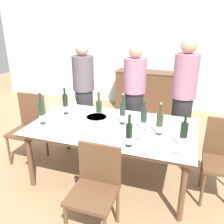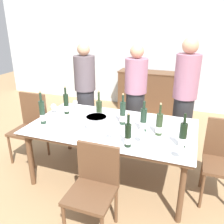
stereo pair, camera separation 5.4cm
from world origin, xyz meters
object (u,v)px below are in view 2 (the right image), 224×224
at_px(wine_glass_0, 141,133).
at_px(chair_right_end, 224,156).
at_px(person_guest_left, 135,99).
at_px(person_host, 85,95).
at_px(wine_bottle_1, 42,113).
at_px(wine_glass_1, 187,132).
at_px(ice_bucket, 97,123).
at_px(wine_bottle_5, 123,114).
at_px(chair_left_end, 31,123).
at_px(wine_bottle_0, 183,136).
at_px(wine_bottle_7, 143,121).
at_px(wine_bottle_4, 99,113).
at_px(wine_glass_3, 110,131).
at_px(person_guest_right, 184,101).
at_px(sideboard_cabinet, 148,91).
at_px(wine_glass_4, 75,103).
at_px(wine_bottle_3, 159,125).
at_px(dining_table, 112,130).
at_px(chair_near_front, 94,184).
at_px(wine_bottle_6, 128,136).
at_px(wine_glass_2, 180,149).
at_px(wine_bottle_2, 66,104).
at_px(wine_glass_5, 54,107).

bearing_deg(wine_glass_0, chair_right_end, 23.89).
bearing_deg(person_guest_left, person_host, -177.26).
xyz_separation_m(wine_bottle_1, wine_glass_1, (1.69, 0.14, -0.05)).
bearing_deg(wine_bottle_1, ice_bucket, 2.89).
height_order(wine_bottle_5, chair_right_end, wine_bottle_5).
xyz_separation_m(ice_bucket, chair_left_end, (-1.15, 0.27, -0.28)).
height_order(wine_bottle_0, wine_bottle_7, same).
distance_m(wine_bottle_4, wine_glass_3, 0.43).
bearing_deg(person_guest_right, wine_glass_0, -106.55).
xyz_separation_m(sideboard_cabinet, person_guest_left, (0.15, -1.77, 0.37)).
distance_m(wine_glass_1, person_guest_right, 0.94).
xyz_separation_m(wine_glass_4, chair_right_end, (1.97, -0.30, -0.29)).
distance_m(wine_bottle_3, wine_glass_3, 0.56).
bearing_deg(wine_glass_4, ice_bucket, -44.68).
distance_m(dining_table, chair_right_end, 1.29).
distance_m(wine_bottle_0, wine_bottle_7, 0.50).
distance_m(chair_right_end, person_host, 2.19).
distance_m(wine_bottle_1, chair_left_end, 0.64).
bearing_deg(chair_left_end, dining_table, -4.06).
relative_size(sideboard_cabinet, wine_glass_4, 10.44).
bearing_deg(wine_bottle_3, chair_near_front, -121.54).
height_order(dining_table, wine_bottle_6, wine_bottle_6).
distance_m(wine_bottle_4, wine_bottle_7, 0.55).
xyz_separation_m(wine_bottle_0, wine_bottle_4, (-1.00, 0.26, 0.02)).
relative_size(wine_glass_2, chair_left_end, 0.15).
bearing_deg(person_host, wine_bottle_2, -86.40).
distance_m(wine_bottle_7, wine_glass_2, 0.63).
xyz_separation_m(wine_glass_5, person_host, (0.12, 0.73, -0.03)).
bearing_deg(wine_bottle_7, ice_bucket, -161.89).
bearing_deg(person_guest_right, person_host, -179.23).
bearing_deg(wine_glass_3, chair_near_front, -88.45).
distance_m(wine_bottle_0, wine_bottle_5, 0.80).
bearing_deg(wine_glass_2, dining_table, 150.58).
xyz_separation_m(ice_bucket, wine_glass_4, (-0.57, 0.57, -0.01)).
bearing_deg(wine_bottle_2, person_host, 93.60).
xyz_separation_m(wine_bottle_5, wine_glass_0, (0.32, -0.39, -0.03)).
relative_size(wine_bottle_2, wine_bottle_5, 0.98).
bearing_deg(wine_glass_0, wine_glass_4, 148.72).
distance_m(ice_bucket, wine_bottle_3, 0.70).
distance_m(wine_bottle_3, chair_near_front, 0.95).
bearing_deg(wine_bottle_5, chair_right_end, -0.47).
distance_m(dining_table, wine_glass_3, 0.38).
bearing_deg(wine_bottle_5, wine_glass_4, 159.95).
bearing_deg(wine_bottle_6, wine_bottle_2, 150.66).
distance_m(person_host, person_guest_left, 0.82).
xyz_separation_m(wine_glass_1, wine_glass_5, (-1.74, 0.18, 0.00)).
bearing_deg(wine_bottle_5, ice_bucket, -129.38).
bearing_deg(wine_glass_4, person_guest_right, 18.12).
height_order(wine_glass_0, chair_right_end, chair_right_end).
xyz_separation_m(wine_glass_3, person_guest_right, (0.67, 1.20, 0.04)).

